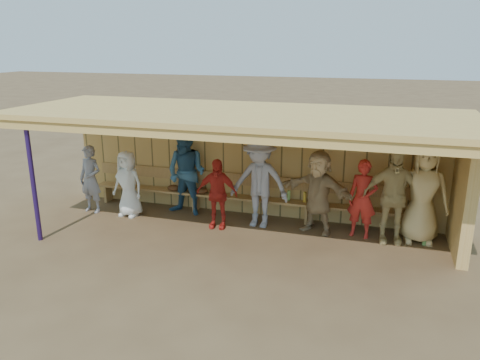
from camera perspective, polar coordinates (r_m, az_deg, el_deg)
name	(u,v)px	position (r m, az deg, el deg)	size (l,w,h in m)	color
ground	(235,234)	(9.59, -0.62, -6.60)	(90.00, 90.00, 0.00)	brown
player_a	(91,179)	(11.13, -17.75, 0.10)	(0.56, 0.37, 1.55)	gray
player_b	(128,184)	(10.65, -13.49, -0.44)	(0.73, 0.47, 1.49)	white
player_c	(187,173)	(10.46, -6.54, 0.88)	(0.94, 0.73, 1.94)	#305F85
player_d	(217,194)	(9.71, -2.83, -1.66)	(0.87, 0.36, 1.48)	red
player_e	(259,182)	(9.70, 2.37, -0.26)	(1.25, 0.72, 1.93)	#9B9AA3
player_f	(318,192)	(9.56, 9.49, -1.43)	(1.59, 0.51, 1.72)	tan
player_g	(362,199)	(9.52, 14.70, -2.26)	(0.57, 0.38, 1.58)	red
player_h	(423,193)	(9.58, 21.39, -1.48)	(0.97, 0.63, 1.99)	#D4B777
player_extra	(392,196)	(9.38, 18.09, -1.89)	(1.10, 0.46, 1.87)	tan
dugout_structure	(263,147)	(9.60, 2.81, 4.04)	(8.80, 3.20, 2.50)	tan
bench	(250,193)	(10.41, 1.23, -1.62)	(7.60, 0.34, 0.93)	tan
dugout_equipment	(205,192)	(10.61, -4.27, -1.51)	(6.90, 0.62, 0.80)	orange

